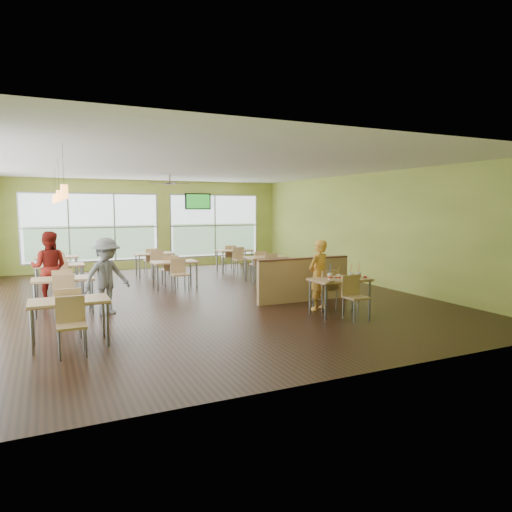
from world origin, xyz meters
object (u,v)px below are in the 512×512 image
at_px(food_basket, 354,276).
at_px(main_table, 340,284).
at_px(man_plaid, 319,275).
at_px(half_wall_divider, 304,279).

bearing_deg(food_basket, main_table, 171.49).
distance_m(main_table, man_plaid, 0.60).
bearing_deg(food_basket, half_wall_divider, 102.33).
relative_size(main_table, half_wall_divider, 0.63).
distance_m(man_plaid, food_basket, 0.78).
relative_size(half_wall_divider, man_plaid, 1.58).
bearing_deg(half_wall_divider, food_basket, -77.67).
height_order(half_wall_divider, food_basket, half_wall_divider).
relative_size(half_wall_divider, food_basket, 9.71).
height_order(main_table, man_plaid, man_plaid).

